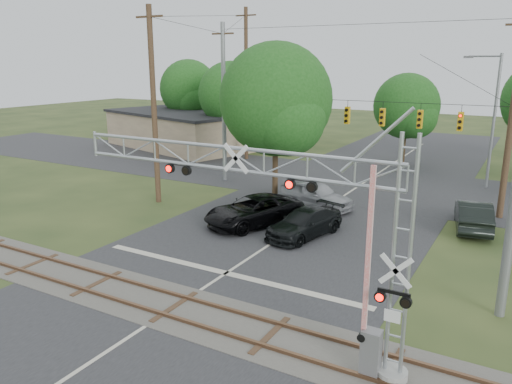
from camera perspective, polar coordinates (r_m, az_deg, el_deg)
The scene contains 14 objects.
ground at distance 17.82m, azimuth -13.45°, elevation -15.35°, with size 160.00×160.00×0.00m, color #293B1B.
road_main at distance 25.26m, azimuth 2.16°, elevation -5.67°, with size 14.00×90.00×0.02m, color #272729.
road_cross at distance 37.72m, azimuth 12.05°, elevation 0.92°, with size 90.00×12.00×0.02m, color #272729.
railroad_track at distance 19.11m, azimuth -9.29°, elevation -12.83°, with size 90.00×3.20×0.17m.
crossing_gantry at distance 14.76m, azimuth 3.49°, elevation -2.50°, with size 11.72×0.91×7.09m.
traffic_signal_span at distance 32.75m, azimuth 11.88°, elevation 8.95°, with size 19.34×0.36×11.50m.
pickup_black at distance 27.59m, azimuth -0.24°, elevation -2.15°, with size 2.65×5.75×1.60m, color black.
car_dark at distance 25.94m, azimuth 5.57°, elevation -3.55°, with size 1.98×4.86×1.41m, color black.
sedan_silver at distance 30.93m, azimuth 6.89°, elevation -0.34°, with size 1.95×4.85×1.65m, color gray.
suv_dark at distance 29.28m, azimuth 23.58°, elevation -2.41°, with size 1.70×4.87×1.60m, color black.
commercial_building at distance 53.16m, azimuth -8.82°, elevation 7.07°, with size 17.69×12.24×3.74m.
streetlight at distance 38.68m, azimuth 25.33°, elevation 8.02°, with size 2.49×0.26×9.35m.
utility_poles at distance 34.95m, azimuth 15.43°, elevation 10.69°, with size 26.61×29.22×14.48m.
treeline at distance 42.54m, azimuth 11.78°, elevation 10.14°, with size 53.25×27.11×10.05m.
Camera 1 is at (10.87, -11.03, 8.82)m, focal length 35.00 mm.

